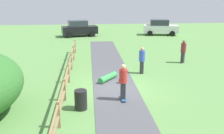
{
  "coord_description": "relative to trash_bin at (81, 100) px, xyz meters",
  "views": [
    {
      "loc": [
        -1.37,
        -12.58,
        4.99
      ],
      "look_at": [
        -0.11,
        0.85,
        1.0
      ],
      "focal_mm": 39.87,
      "sensor_mm": 36.0,
      "label": 1
    }
  ],
  "objects": [
    {
      "name": "wooden_fence",
      "position": [
        -0.8,
        2.3,
        0.22
      ],
      "size": [
        0.12,
        18.12,
        1.1
      ],
      "color": "#997A51",
      "rests_on": "ground_plane"
    },
    {
      "name": "ground_plane",
      "position": [
        1.8,
        2.3,
        -0.45
      ],
      "size": [
        60.0,
        60.0,
        0.0
      ],
      "primitive_type": "plane",
      "color": "#60934C"
    },
    {
      "name": "parked_car_black",
      "position": [
        -0.71,
        20.08,
        0.51
      ],
      "size": [
        4.47,
        2.66,
        1.92
      ],
      "color": "black",
      "rests_on": "ground_plane"
    },
    {
      "name": "bystander_maroon",
      "position": [
        7.38,
        7.15,
        0.49
      ],
      "size": [
        0.54,
        0.54,
        1.71
      ],
      "color": "#2D2D33",
      "rests_on": "ground_plane"
    },
    {
      "name": "skater_fallen",
      "position": [
        1.55,
        3.64,
        -0.25
      ],
      "size": [
        1.45,
        1.43,
        0.36
      ],
      "color": "green",
      "rests_on": "asphalt_path"
    },
    {
      "name": "parked_car_white",
      "position": [
        9.33,
        20.1,
        0.51
      ],
      "size": [
        4.44,
        2.57,
        1.92
      ],
      "color": "silver",
      "rests_on": "ground_plane"
    },
    {
      "name": "trash_bin",
      "position": [
        0.0,
        0.0,
        0.0
      ],
      "size": [
        0.56,
        0.56,
        0.9
      ],
      "primitive_type": "cylinder",
      "color": "black",
      "rests_on": "ground_plane"
    },
    {
      "name": "bystander_blue",
      "position": [
        3.79,
        4.91,
        0.51
      ],
      "size": [
        0.39,
        0.39,
        1.74
      ],
      "color": "#2D2D33",
      "rests_on": "ground_plane"
    },
    {
      "name": "skater_riding",
      "position": [
        2.01,
        0.81,
        0.57
      ],
      "size": [
        0.39,
        0.81,
        1.79
      ],
      "color": "#265999",
      "rests_on": "asphalt_path"
    },
    {
      "name": "asphalt_path",
      "position": [
        1.8,
        2.3,
        -0.44
      ],
      "size": [
        2.4,
        28.0,
        0.02
      ],
      "primitive_type": "cube",
      "color": "#515156",
      "rests_on": "ground_plane"
    }
  ]
}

